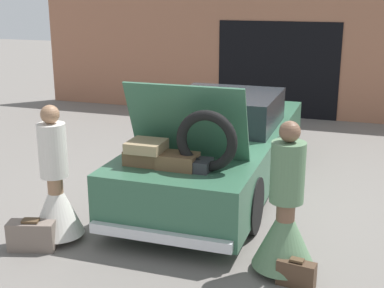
{
  "coord_description": "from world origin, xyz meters",
  "views": [
    {
      "loc": [
        2.04,
        -7.44,
        2.89
      ],
      "look_at": [
        0.0,
        -1.35,
        1.03
      ],
      "focal_mm": 50.0,
      "sensor_mm": 36.0,
      "label": 1
    }
  ],
  "objects_px": {
    "person_left": "(56,193)",
    "suitcase_beside_right_person": "(296,274)",
    "car": "(220,146)",
    "suitcase_beside_left_person": "(32,236)",
    "person_right": "(285,221)"
  },
  "relations": [
    {
      "from": "person_right",
      "to": "suitcase_beside_left_person",
      "type": "relative_size",
      "value": 2.88
    },
    {
      "from": "car",
      "to": "person_right",
      "type": "bearing_deg",
      "value": -59.74
    },
    {
      "from": "person_left",
      "to": "suitcase_beside_right_person",
      "type": "bearing_deg",
      "value": 86.85
    },
    {
      "from": "person_left",
      "to": "suitcase_beside_right_person",
      "type": "xyz_separation_m",
      "value": [
        2.85,
        -0.17,
        -0.45
      ]
    },
    {
      "from": "car",
      "to": "suitcase_beside_left_person",
      "type": "distance_m",
      "value": 3.13
    },
    {
      "from": "person_right",
      "to": "suitcase_beside_left_person",
      "type": "xyz_separation_m",
      "value": [
        -2.82,
        -0.42,
        -0.41
      ]
    },
    {
      "from": "person_left",
      "to": "person_right",
      "type": "xyz_separation_m",
      "value": [
        2.68,
        0.09,
        -0.0
      ]
    },
    {
      "from": "person_left",
      "to": "suitcase_beside_left_person",
      "type": "xyz_separation_m",
      "value": [
        -0.14,
        -0.33,
        -0.41
      ]
    },
    {
      "from": "person_left",
      "to": "suitcase_beside_right_person",
      "type": "height_order",
      "value": "person_left"
    },
    {
      "from": "car",
      "to": "suitcase_beside_right_person",
      "type": "relative_size",
      "value": 12.39
    },
    {
      "from": "car",
      "to": "suitcase_beside_right_person",
      "type": "distance_m",
      "value": 3.0
    },
    {
      "from": "person_right",
      "to": "suitcase_beside_right_person",
      "type": "relative_size",
      "value": 4.1
    },
    {
      "from": "person_right",
      "to": "suitcase_beside_left_person",
      "type": "distance_m",
      "value": 2.88
    },
    {
      "from": "suitcase_beside_left_person",
      "to": "person_left",
      "type": "bearing_deg",
      "value": 66.96
    },
    {
      "from": "person_left",
      "to": "car",
      "type": "bearing_deg",
      "value": 150.81
    }
  ]
}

